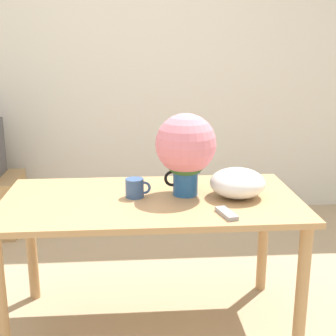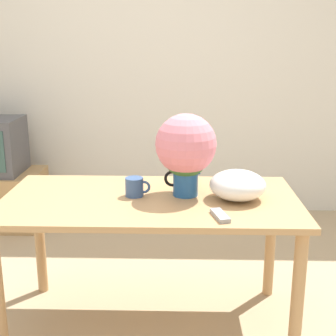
% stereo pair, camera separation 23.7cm
% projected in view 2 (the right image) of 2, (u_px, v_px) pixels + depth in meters
% --- Properties ---
extents(wall_back, '(8.00, 0.05, 2.60)m').
position_uv_depth(wall_back, '(147.00, 64.00, 3.98)').
color(wall_back, silver).
rests_on(wall_back, ground_plane).
extents(table, '(1.50, 0.78, 0.73)m').
position_uv_depth(table, '(150.00, 215.00, 2.40)').
color(table, tan).
rests_on(table, ground_plane).
extents(flower_vase, '(0.31, 0.31, 0.42)m').
position_uv_depth(flower_vase, '(186.00, 149.00, 2.35)').
color(flower_vase, '#235B9E').
rests_on(flower_vase, table).
extents(coffee_mug, '(0.13, 0.09, 0.10)m').
position_uv_depth(coffee_mug, '(135.00, 187.00, 2.39)').
color(coffee_mug, '#385689').
rests_on(coffee_mug, table).
extents(white_bowl, '(0.28, 0.28, 0.15)m').
position_uv_depth(white_bowl, '(238.00, 185.00, 2.33)').
color(white_bowl, white).
rests_on(white_bowl, table).
extents(remote_control, '(0.08, 0.16, 0.02)m').
position_uv_depth(remote_control, '(220.00, 215.00, 2.10)').
color(remote_control, '#999999').
rests_on(remote_control, table).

